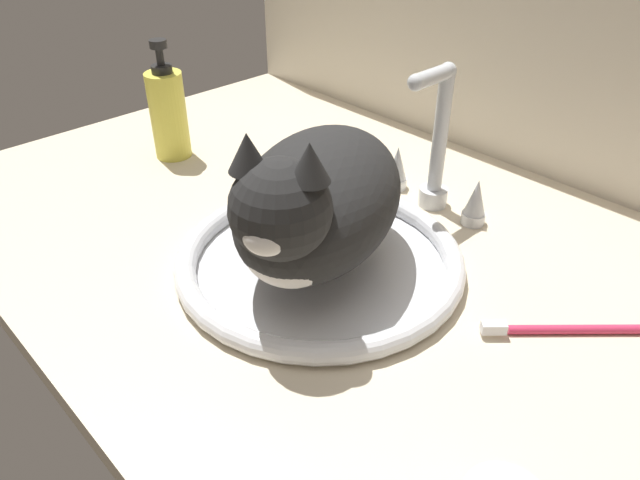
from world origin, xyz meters
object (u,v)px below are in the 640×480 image
soap_pump_bottle (168,113)px  sink_basin (320,260)px  faucet (435,158)px  toothbrush (560,329)px  cat (314,202)px

soap_pump_bottle → sink_basin: bearing=-5.8°
faucet → soap_pump_bottle: size_ratio=1.09×
faucet → toothbrush: size_ratio=1.54×
sink_basin → faucet: bearing=90.0°
soap_pump_bottle → toothbrush: size_ratio=1.41×
sink_basin → soap_pump_bottle: (-39.17, 3.96, 6.19)cm
faucet → sink_basin: bearing=-90.0°
sink_basin → soap_pump_bottle: 39.85cm
soap_pump_bottle → toothbrush: bearing=5.6°
cat → toothbrush: cat is taller
faucet → soap_pump_bottle: bearing=-155.9°
faucet → soap_pump_bottle: faucet is taller
soap_pump_bottle → toothbrush: (65.00, 6.37, -6.69)cm
sink_basin → faucet: size_ratio=1.70×
cat → soap_pump_bottle: 40.52cm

